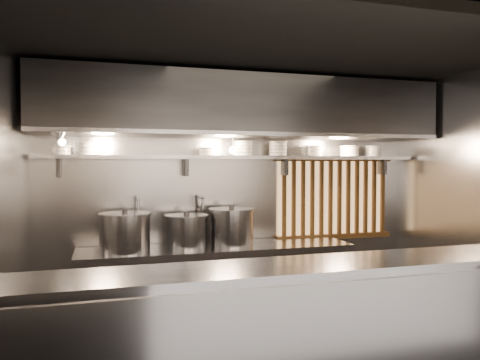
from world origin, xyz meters
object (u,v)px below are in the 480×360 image
stock_pot_left (125,232)px  stock_pot_right (232,227)px  stock_pot_mid (187,231)px  pendant_bulb (233,150)px  heat_lamp (59,136)px

stock_pot_left → stock_pot_right: 1.16m
stock_pot_mid → pendant_bulb: bearing=6.0°
heat_lamp → stock_pot_right: 2.03m
stock_pot_left → stock_pot_mid: stock_pot_left is taller
pendant_bulb → stock_pot_right: 0.86m
pendant_bulb → stock_pot_left: 1.47m
stock_pot_mid → stock_pot_left: bearing=-174.8°
heat_lamp → stock_pot_left: bearing=21.1°
stock_pot_left → stock_pot_mid: size_ratio=1.21×
pendant_bulb → stock_pot_right: size_ratio=0.30×
pendant_bulb → stock_pot_left: size_ratio=0.28×
pendant_bulb → stock_pot_left: bearing=-174.4°
stock_pot_right → stock_pot_left: bearing=-177.4°
pendant_bulb → stock_pot_mid: 1.04m
heat_lamp → stock_pot_left: size_ratio=0.53×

